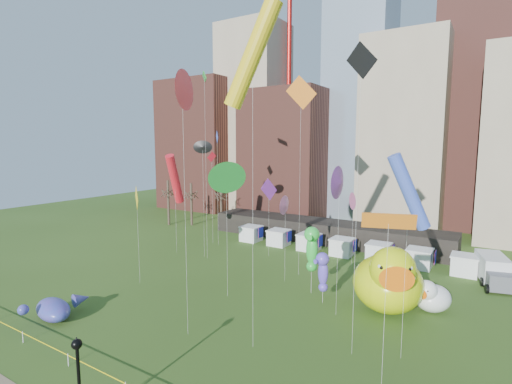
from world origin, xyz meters
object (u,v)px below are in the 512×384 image
Objects in this scene: small_duck at (432,297)px; whale_inflatable at (55,309)px; box_truck at (493,270)px; seahorse_purple at (323,269)px; seahorse_green at (312,245)px; lamppost at (79,374)px; big_duck at (389,280)px.

small_duck reaches higher than whale_inflatable.
whale_inflatable is 0.78× the size of box_truck.
seahorse_purple is 0.67× the size of box_truck.
seahorse_green is 21.11m from box_truck.
lamppost reaches higher than seahorse_purple.
box_truck is at bearing 63.78° from lamppost.
box_truck is at bearing 91.38° from small_duck.
box_truck is (18.56, 37.68, -1.73)m from lamppost.
seahorse_green is 1.39× the size of seahorse_purple.
whale_inflatable is (-18.76, -15.73, -2.51)m from seahorse_purple.
big_duck is at bearing -122.69° from small_duck.
lamppost is (-4.54, -22.67, -0.15)m from seahorse_purple.
whale_inflatable is 15.99m from lamppost.
seahorse_green reaches higher than lamppost.
big_duck is 26.08m from lamppost.
big_duck is 6.02m from seahorse_purple.
seahorse_purple is at bearing -53.32° from seahorse_green.
lamppost is at bearing -94.10° from small_duck.
seahorse_green is at bearing 155.65° from big_duck.
small_duck is 10.10m from seahorse_purple.
seahorse_green reaches higher than small_duck.
seahorse_green is 0.94× the size of box_truck.
lamppost is at bearing -81.25° from seahorse_purple.
small_duck is 33.99m from whale_inflatable.
seahorse_purple reaches higher than box_truck.
whale_inflatable is 44.94m from box_truck.
lamppost is at bearing -108.95° from seahorse_green.
box_truck is (4.74, 11.53, 0.10)m from small_duck.
lamppost reaches higher than box_truck.
seahorse_purple is at bearing 170.63° from big_duck.
box_truck is (15.97, 13.35, -3.55)m from seahorse_green.
box_truck reaches higher than whale_inflatable.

